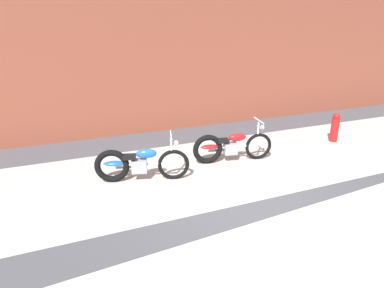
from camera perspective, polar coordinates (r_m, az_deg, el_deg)
name	(u,v)px	position (r m, az deg, el deg)	size (l,w,h in m)	color
ground_plane	(250,203)	(6.18, 10.29, -10.34)	(80.00, 80.00, 0.00)	#47474C
sidewalk_slab	(210,167)	(7.54, 3.27, -4.20)	(36.00, 3.50, 0.01)	#B2ADA3
brick_building_wall	(164,47)	(10.11, -5.13, 16.99)	(36.00, 0.50, 5.14)	brown
motorcycle_blue	(135,164)	(6.85, -10.11, -3.49)	(1.96, 0.80, 1.03)	black
motorcycle_red	(227,146)	(7.76, 6.37, -0.44)	(1.99, 0.67, 1.03)	black
fire_hydrant	(335,127)	(10.02, 24.26, 2.77)	(0.22, 0.22, 0.84)	red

